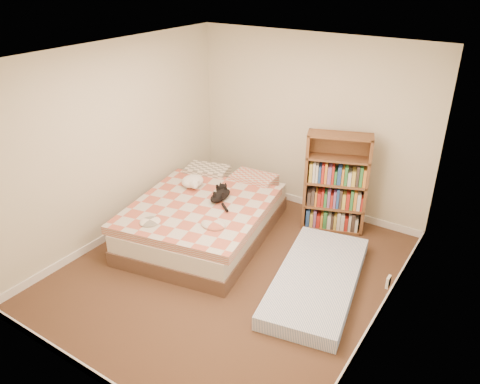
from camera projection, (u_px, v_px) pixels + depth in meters
The scene contains 6 objects.
room at pixel (230, 179), 5.05m from camera, with size 3.51×4.01×2.51m.
bed at pixel (207, 216), 6.21m from camera, with size 1.94×2.47×0.59m.
bookshelf at pixel (335, 194), 6.25m from camera, with size 0.91×0.54×1.37m.
floor_mattress at pixel (317, 280), 5.27m from camera, with size 0.85×1.88×0.17m, color #7A97CC.
black_cat at pixel (222, 195), 6.05m from camera, with size 0.32×0.64×0.14m.
white_dog at pixel (193, 182), 6.37m from camera, with size 0.33×0.35×0.16m.
Camera 1 is at (2.61, -3.76, 3.34)m, focal length 35.00 mm.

